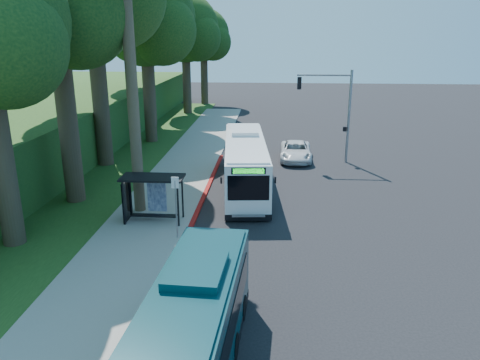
# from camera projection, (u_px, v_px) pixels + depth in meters

# --- Properties ---
(ground) EXTENTS (140.00, 140.00, 0.00)m
(ground) POSITION_uv_depth(u_px,v_px,m) (287.00, 206.00, 27.03)
(ground) COLOR black
(ground) RESTS_ON ground
(sidewalk) EXTENTS (4.50, 70.00, 0.12)m
(sidewalk) POSITION_uv_depth(u_px,v_px,m) (162.00, 202.00, 27.51)
(sidewalk) COLOR gray
(sidewalk) RESTS_ON ground
(red_curb) EXTENTS (0.25, 30.00, 0.13)m
(red_curb) POSITION_uv_depth(u_px,v_px,m) (189.00, 230.00, 23.55)
(red_curb) COLOR maroon
(red_curb) RESTS_ON ground
(grass_verge) EXTENTS (8.00, 70.00, 0.06)m
(grass_verge) POSITION_uv_depth(u_px,v_px,m) (98.00, 176.00, 32.66)
(grass_verge) COLOR #234719
(grass_verge) RESTS_ON ground
(bus_shelter) EXTENTS (3.20, 1.51, 2.55)m
(bus_shelter) POSITION_uv_depth(u_px,v_px,m) (149.00, 189.00, 24.26)
(bus_shelter) COLOR black
(bus_shelter) RESTS_ON ground
(stop_sign_pole) EXTENTS (0.35, 0.06, 3.17)m
(stop_sign_pole) POSITION_uv_depth(u_px,v_px,m) (176.00, 199.00, 22.01)
(stop_sign_pole) COLOR gray
(stop_sign_pole) RESTS_ON ground
(traffic_signal_pole) EXTENTS (4.10, 0.30, 7.00)m
(traffic_signal_pole) POSITION_uv_depth(u_px,v_px,m) (336.00, 105.00, 34.96)
(traffic_signal_pole) COLOR gray
(traffic_signal_pole) RESTS_ON ground
(tree_0) EXTENTS (8.40, 8.00, 15.70)m
(tree_0) POSITION_uv_depth(u_px,v_px,m) (56.00, 0.00, 24.48)
(tree_0) COLOR #382B1E
(tree_0) RESTS_ON ground
(tree_2) EXTENTS (8.82, 8.40, 15.12)m
(tree_2) POSITION_uv_depth(u_px,v_px,m) (146.00, 22.00, 39.89)
(tree_2) COLOR #382B1E
(tree_2) RESTS_ON ground
(tree_3) EXTENTS (10.08, 9.60, 17.28)m
(tree_3) POSITION_uv_depth(u_px,v_px,m) (147.00, 8.00, 47.18)
(tree_3) COLOR #382B1E
(tree_3) RESTS_ON ground
(tree_4) EXTENTS (8.40, 8.00, 14.14)m
(tree_4) POSITION_uv_depth(u_px,v_px,m) (186.00, 31.00, 55.30)
(tree_4) COLOR #382B1E
(tree_4) RESTS_ON ground
(tree_5) EXTENTS (7.35, 7.00, 12.86)m
(tree_5) POSITION_uv_depth(u_px,v_px,m) (204.00, 38.00, 63.08)
(tree_5) COLOR #382B1E
(tree_5) RESTS_ON ground
(white_bus) EXTENTS (3.50, 11.81, 3.47)m
(white_bus) POSITION_uv_depth(u_px,v_px,m) (245.00, 162.00, 29.77)
(white_bus) COLOR white
(white_bus) RESTS_ON ground
(teal_bus) EXTENTS (2.86, 10.81, 3.19)m
(teal_bus) POSITION_uv_depth(u_px,v_px,m) (185.00, 352.00, 12.29)
(teal_bus) COLOR #0A3238
(teal_bus) RESTS_ON ground
(pickup) EXTENTS (2.50, 5.17, 1.42)m
(pickup) POSITION_uv_depth(u_px,v_px,m) (296.00, 151.00, 36.66)
(pickup) COLOR silver
(pickup) RESTS_ON ground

